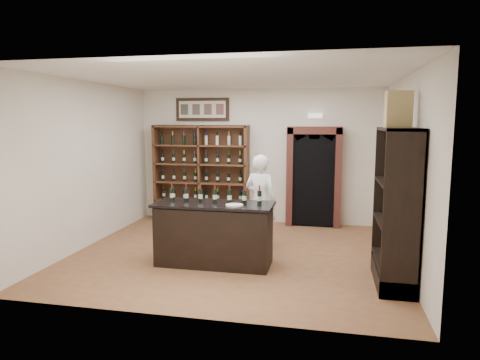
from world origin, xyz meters
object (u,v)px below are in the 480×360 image
Objects in this scene: tasting_counter at (214,234)px; counter_bottle_0 at (172,194)px; wine_shelf at (201,173)px; shopkeeper at (261,201)px; side_cabinet at (397,232)px; wine_crate at (398,109)px.

tasting_counter is 0.95m from counter_bottle_0.
wine_shelf reaches higher than counter_bottle_0.
counter_bottle_0 is at bearing 175.17° from tasting_counter.
tasting_counter is (1.10, -2.93, -0.61)m from wine_shelf.
shopkeeper reaches higher than counter_bottle_0.
counter_bottle_0 is 1.66m from shopkeeper.
side_cabinet is 2.55m from shopkeeper.
side_cabinet is at bearing -5.98° from counter_bottle_0.
side_cabinet is at bearing -40.21° from wine_shelf.
side_cabinet is 1.29× the size of shopkeeper.
wine_crate is (3.40, -0.23, 1.34)m from counter_bottle_0.
wine_shelf is 5.02m from side_cabinet.
wine_shelf is at bearing 131.23° from wine_crate.
wine_crate is at bearing -39.37° from wine_shelf.
wine_shelf reaches higher than shopkeeper.
wine_shelf is 2.52m from shopkeeper.
counter_bottle_0 is 0.14× the size of side_cabinet.
side_cabinet is (3.44, -0.36, -0.35)m from counter_bottle_0.
shopkeeper is 3.40× the size of wine_crate.
counter_bottle_0 is 0.60× the size of wine_crate.
wine_shelf is 5.07m from wine_crate.
tasting_counter is 6.27× the size of counter_bottle_0.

